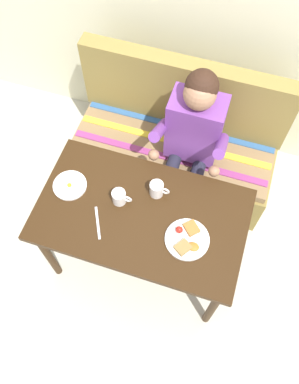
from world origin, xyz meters
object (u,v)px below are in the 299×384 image
(table, at_px, (142,219))
(person, at_px, (192,138))
(plate_breakfast, at_px, (187,239))
(couch, at_px, (175,148))
(plate_eggs, at_px, (70,185))
(coffee_mug, at_px, (157,189))
(knife, at_px, (98,223))
(coffee_mug_second, at_px, (119,197))

(table, height_order, person, person)
(plate_breakfast, bearing_deg, couch, 108.94)
(couch, distance_m, plate_eggs, 0.95)
(couch, distance_m, coffee_mug, 0.76)
(plate_breakfast, bearing_deg, person, 102.81)
(couch, distance_m, knife, 1.01)
(coffee_mug, height_order, coffee_mug_second, coffee_mug)
(table, distance_m, knife, 0.27)
(plate_breakfast, distance_m, knife, 0.51)
(person, height_order, coffee_mug_second, person)
(couch, bearing_deg, plate_breakfast, -71.06)
(person, bearing_deg, coffee_mug, -101.86)
(knife, bearing_deg, plate_breakfast, -21.06)
(couch, height_order, plate_eggs, couch)
(plate_breakfast, xyz_separation_m, coffee_mug_second, (-0.43, 0.11, 0.03))
(couch, xyz_separation_m, plate_eggs, (-0.46, -0.73, 0.41))
(person, height_order, coffee_mug, person)
(coffee_mug, bearing_deg, couch, 94.16)
(person, bearing_deg, plate_eggs, -137.14)
(person, height_order, plate_breakfast, person)
(knife, bearing_deg, table, 4.30)
(table, relative_size, knife, 6.00)
(plate_eggs, height_order, coffee_mug_second, coffee_mug_second)
(couch, bearing_deg, person, -51.91)
(coffee_mug, relative_size, coffee_mug_second, 1.00)
(table, bearing_deg, coffee_mug, 73.42)
(coffee_mug, bearing_deg, knife, -132.52)
(plate_eggs, bearing_deg, knife, -35.32)
(plate_eggs, height_order, coffee_mug, coffee_mug)
(table, xyz_separation_m, plate_breakfast, (0.29, -0.08, 0.10))
(plate_eggs, bearing_deg, plate_breakfast, -8.85)
(plate_breakfast, bearing_deg, plate_eggs, 171.15)
(couch, height_order, coffee_mug_second, couch)
(coffee_mug_second, bearing_deg, plate_eggs, 179.71)
(couch, relative_size, coffee_mug_second, 12.20)
(plate_breakfast, distance_m, plate_eggs, 0.75)
(plate_breakfast, bearing_deg, table, 165.16)
(person, bearing_deg, coffee_mug_second, -116.92)
(plate_breakfast, relative_size, coffee_mug_second, 2.08)
(couch, bearing_deg, table, -90.00)
(plate_eggs, distance_m, coffee_mug_second, 0.32)
(table, xyz_separation_m, plate_eggs, (-0.46, 0.04, 0.09))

